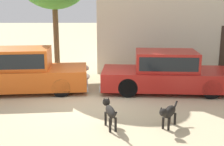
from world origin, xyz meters
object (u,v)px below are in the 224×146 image
parked_sedan_nearest (23,70)px  stray_dog_spotted (110,111)px  stray_dog_tan (169,112)px  parked_sedan_second (166,72)px

parked_sedan_nearest → stray_dog_spotted: (2.99, -3.14, -0.33)m
stray_dog_spotted → stray_dog_tan: (1.46, -0.04, -0.03)m
parked_sedan_second → stray_dog_tan: (-0.55, -3.12, -0.30)m
parked_sedan_second → parked_sedan_nearest: bearing=-176.4°
stray_dog_tan → stray_dog_spotted: bearing=-57.7°
parked_sedan_nearest → parked_sedan_second: 5.00m
stray_dog_tan → parked_sedan_second: bearing=-156.0°
parked_sedan_second → stray_dog_tan: parked_sedan_second is taller
stray_dog_spotted → parked_sedan_second: bearing=-47.9°
stray_dog_spotted → stray_dog_tan: stray_dog_spotted is taller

